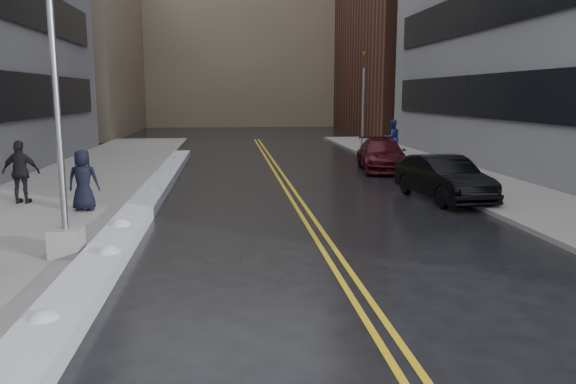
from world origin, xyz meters
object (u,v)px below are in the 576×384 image
object	(u,v)px
fire_hydrant	(463,176)
car_maroon	(382,155)
pedestrian_d	(21,172)
pedestrian_c	(83,180)
traffic_signal	(363,97)
car_black	(443,178)
lamppost	(60,145)
pedestrian_east	(392,138)

from	to	relation	value
fire_hydrant	car_maroon	size ratio (longest dim) A/B	0.14
pedestrian_d	pedestrian_c	bearing A→B (deg)	154.01
fire_hydrant	pedestrian_c	world-z (taller)	pedestrian_c
pedestrian_c	pedestrian_d	world-z (taller)	pedestrian_d
traffic_signal	car_black	world-z (taller)	traffic_signal
lamppost	fire_hydrant	distance (m)	14.81
pedestrian_d	traffic_signal	bearing A→B (deg)	-127.84
traffic_signal	fire_hydrant	bearing A→B (deg)	-87.95
pedestrian_c	car_black	world-z (taller)	pedestrian_c
car_maroon	pedestrian_east	bearing A→B (deg)	75.83
lamppost	pedestrian_c	bearing A→B (deg)	99.30
pedestrian_d	car_black	world-z (taller)	pedestrian_d
traffic_signal	pedestrian_d	xyz separation A→B (m)	(-14.84, -15.74, -2.25)
traffic_signal	pedestrian_east	world-z (taller)	traffic_signal
lamppost	car_maroon	bearing A→B (deg)	52.07
pedestrian_east	car_maroon	distance (m)	5.04
lamppost	pedestrian_d	size ratio (longest dim) A/B	3.80
lamppost	car_maroon	xyz separation A→B (m)	(10.80, 13.86, -1.79)
lamppost	car_maroon	size ratio (longest dim) A/B	1.50
car_maroon	lamppost	bearing A→B (deg)	-120.29
traffic_signal	car_maroon	xyz separation A→B (m)	(-1.00, -8.14, -2.66)
fire_hydrant	lamppost	bearing A→B (deg)	-146.96
lamppost	fire_hydrant	size ratio (longest dim) A/B	10.45
pedestrian_c	car_maroon	world-z (taller)	pedestrian_c
pedestrian_east	car_black	xyz separation A→B (m)	(-1.87, -12.41, -0.40)
pedestrian_c	pedestrian_d	xyz separation A→B (m)	(-2.24, 1.37, 0.09)
car_black	fire_hydrant	bearing A→B (deg)	44.20
pedestrian_d	car_maroon	size ratio (longest dim) A/B	0.39
traffic_signal	car_maroon	bearing A→B (deg)	-97.00
lamppost	pedestrian_east	size ratio (longest dim) A/B	3.76
pedestrian_east	traffic_signal	bearing A→B (deg)	-88.24
lamppost	fire_hydrant	xyz separation A→B (m)	(12.30, 8.00, -1.98)
pedestrian_east	fire_hydrant	bearing A→B (deg)	75.76
lamppost	traffic_signal	size ratio (longest dim) A/B	1.27
car_black	pedestrian_east	bearing A→B (deg)	74.09
traffic_signal	car_maroon	size ratio (longest dim) A/B	1.18
traffic_signal	pedestrian_east	bearing A→B (deg)	-75.99
lamppost	pedestrian_east	distance (m)	22.48
pedestrian_c	car_maroon	distance (m)	14.67
fire_hydrant	traffic_signal	world-z (taller)	traffic_signal
pedestrian_c	pedestrian_d	distance (m)	2.63
lamppost	pedestrian_c	world-z (taller)	lamppost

